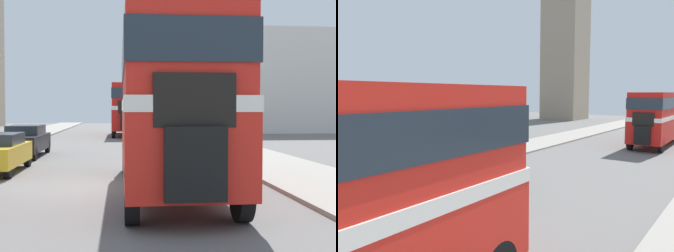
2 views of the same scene
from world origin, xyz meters
The scene contains 8 objects.
ground_plane centered at (0.00, 0.00, 0.00)m, with size 120.00×120.00×0.00m, color slate.
sidewalk_right centered at (6.75, 0.00, 0.06)m, with size 3.50×120.00×0.12m.
double_decker_bus centered at (2.04, -0.75, 2.58)m, with size 2.50×9.51×4.33m.
bus_distant centered at (1.28, 26.31, 2.54)m, with size 2.44×9.49×4.25m.
car_parked_far centered at (-3.75, 9.17, 0.77)m, with size 1.66×4.67×1.48m.
pedestrian_walking centered at (6.58, 9.46, 1.14)m, with size 0.37×0.37×1.81m.
bicycle_on_pavement centered at (7.12, 15.91, 0.48)m, with size 0.05×1.76×0.78m.
shop_building_block centered at (19.95, 31.99, 4.83)m, with size 21.39×9.64×9.66m.
Camera 1 is at (0.72, -13.55, 2.27)m, focal length 50.00 mm.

